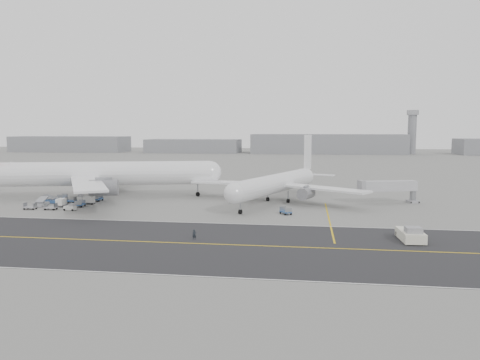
# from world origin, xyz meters

# --- Properties ---
(ground) EXTENTS (700.00, 700.00, 0.00)m
(ground) POSITION_xyz_m (0.00, 0.00, 0.00)
(ground) COLOR gray
(ground) RESTS_ON ground
(taxiway) EXTENTS (220.00, 59.00, 0.03)m
(taxiway) POSITION_xyz_m (5.02, -17.98, 0.01)
(taxiway) COLOR #2C2C2F
(taxiway) RESTS_ON ground
(horizon_buildings) EXTENTS (520.00, 28.00, 28.00)m
(horizon_buildings) POSITION_xyz_m (30.00, 260.00, 0.00)
(horizon_buildings) COLOR gray
(horizon_buildings) RESTS_ON ground
(control_tower) EXTENTS (7.00, 7.00, 31.25)m
(control_tower) POSITION_xyz_m (100.00, 265.00, 16.25)
(control_tower) COLOR gray
(control_tower) RESTS_ON ground
(airliner_a) EXTENTS (61.69, 60.34, 21.74)m
(airliner_a) POSITION_xyz_m (-27.02, 25.68, 6.26)
(airliner_a) COLOR white
(airliner_a) RESTS_ON ground
(airliner_b) EXTENTS (43.57, 44.40, 16.05)m
(airliner_b) POSITION_xyz_m (18.60, 25.40, 4.64)
(airliner_b) COLOR white
(airliner_b) RESTS_ON ground
(pushback_tug) EXTENTS (3.60, 8.97, 2.55)m
(pushback_tug) POSITION_xyz_m (41.95, -11.63, 1.05)
(pushback_tug) COLOR silver
(pushback_tug) RESTS_ON ground
(jet_bridge) EXTENTS (14.88, 6.67, 5.58)m
(jet_bridge) POSITION_xyz_m (44.81, 27.03, 3.89)
(jet_bridge) COLOR gray
(jet_bridge) RESTS_ON ground
(gse_cluster) EXTENTS (17.20, 21.11, 1.96)m
(gse_cluster) POSITION_xyz_m (-29.96, 13.98, 0.00)
(gse_cluster) COLOR #A1A1A6
(gse_cluster) RESTS_ON ground
(stray_dolly) EXTENTS (2.74, 3.03, 1.59)m
(stray_dolly) POSITION_xyz_m (21.34, 9.02, 0.00)
(stray_dolly) COLOR silver
(stray_dolly) RESTS_ON ground
(ground_crew_a) EXTENTS (0.71, 0.57, 1.70)m
(ground_crew_a) POSITION_xyz_m (7.95, -15.70, 0.85)
(ground_crew_a) COLOR black
(ground_crew_a) RESTS_ON ground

